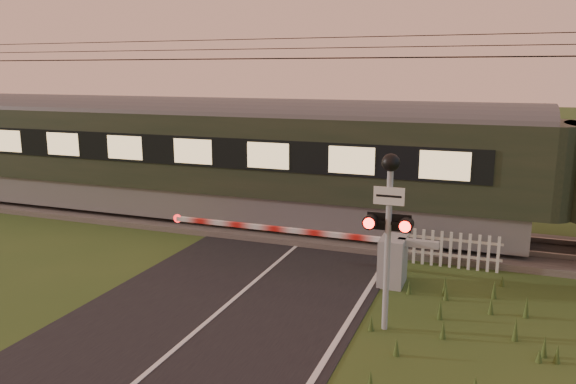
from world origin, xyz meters
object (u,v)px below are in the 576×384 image
at_px(boom_gate, 379,256).
at_px(train, 570,179).
at_px(crossing_signal, 389,211).
at_px(picket_fence, 450,250).

bearing_deg(boom_gate, train, 39.25).
relative_size(train, crossing_signal, 11.77).
xyz_separation_m(boom_gate, picket_fence, (1.55, 1.72, -0.17)).
bearing_deg(train, crossing_signal, -121.74).
bearing_deg(picket_fence, boom_gate, -132.08).
distance_m(crossing_signal, picket_fence, 4.76).
relative_size(train, picket_fence, 16.18).
height_order(train, boom_gate, train).
distance_m(train, boom_gate, 5.93).
bearing_deg(boom_gate, crossing_signal, -75.84).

